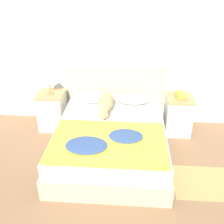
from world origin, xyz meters
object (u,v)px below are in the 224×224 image
bed (111,140)px  pillow_left (96,97)px  nightstand_left (53,110)px  pillow_right (133,99)px  book_stack (181,95)px  table_lamp (48,79)px  nightstand_right (178,115)px  dog (106,104)px

bed → pillow_left: pillow_left is taller
nightstand_left → pillow_left: bearing=2.5°
nightstand_left → pillow_right: pillow_right is taller
book_stack → table_lamp: table_lamp is taller
pillow_left → table_lamp: (-0.74, -0.04, 0.31)m
pillow_left → table_lamp: 0.80m
nightstand_right → dog: 1.22m
nightstand_left → nightstand_right: bearing=0.0°
pillow_right → table_lamp: size_ratio=1.79×
pillow_left → bed: bearing=-67.6°
pillow_left → book_stack: bearing=-0.9°
dog → book_stack: size_ratio=3.13×
pillow_left → pillow_right: size_ratio=1.00×
bed → pillow_left: bearing=112.4°
bed → dog: size_ratio=2.60×
table_lamp → nightstand_right: bearing=0.3°
bed → pillow_right: (0.30, 0.73, 0.32)m
table_lamp → nightstand_left: bearing=90.0°
nightstand_right → nightstand_left: bearing=180.0°
nightstand_left → pillow_left: size_ratio=1.09×
nightstand_right → dog: size_ratio=0.85×
bed → pillow_right: 0.85m
pillow_left → dog: dog is taller
table_lamp → pillow_left: bearing=3.3°
book_stack → nightstand_right: bearing=-127.8°
pillow_right → nightstand_right: bearing=-2.5°
dog → pillow_left: bearing=122.2°
pillow_right → dog: 0.51m
nightstand_right → table_lamp: (-2.08, -0.01, 0.56)m
book_stack → nightstand_left: bearing=-179.7°
table_lamp → dog: bearing=-15.2°
pillow_right → dog: (-0.41, -0.30, 0.04)m
book_stack → table_lamp: bearing=-179.4°
nightstand_right → pillow_left: size_ratio=1.09×
bed → pillow_left: (-0.30, 0.73, 0.32)m
dog → book_stack: bearing=13.3°
pillow_left → book_stack: book_stack is taller
pillow_right → pillow_left: bearing=180.0°
dog → nightstand_right: bearing=12.9°
bed → table_lamp: bearing=146.7°
nightstand_left → table_lamp: (0.00, -0.01, 0.56)m
nightstand_left → nightstand_right: 2.08m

